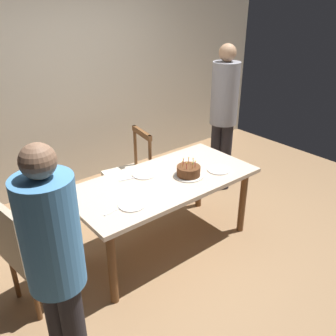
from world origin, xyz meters
The scene contains 13 objects.
ground centered at (0.00, 0.00, 0.00)m, with size 6.40×6.40×0.00m, color #93704C.
back_wall centered at (0.00, 1.85, 1.30)m, with size 6.40×0.10×2.60m, color beige.
dining_table centered at (0.00, 0.00, 0.65)m, with size 1.75×0.84×0.74m.
birthday_cake centered at (0.22, -0.10, 0.78)m, with size 0.28×0.28×0.17m.
plate_near_celebrant centered at (-0.48, -0.19, 0.74)m, with size 0.22×0.22×0.01m, color white.
plate_far_side centered at (-0.09, 0.19, 0.74)m, with size 0.22×0.22×0.01m, color white.
plate_near_guest centered at (0.53, -0.19, 0.74)m, with size 0.22×0.22×0.01m, color white.
fork_near_celebrant centered at (-0.64, -0.17, 0.74)m, with size 0.18×0.02×0.01m, color silver.
fork_far_side centered at (-0.25, 0.21, 0.74)m, with size 0.18×0.02×0.01m, color silver.
chair_spindle_back centered at (0.10, 0.74, 0.46)m, with size 0.50×0.50×0.95m.
chair_upholstered centered at (-1.26, 0.07, 0.53)m, with size 0.50×0.50×0.95m.
person_celebrant centered at (-1.32, -0.69, 0.94)m, with size 0.32×0.32×1.64m.
person_guest centered at (1.31, 0.50, 1.02)m, with size 0.32×0.32×1.78m.
Camera 1 is at (-1.83, -2.29, 2.28)m, focal length 38.68 mm.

